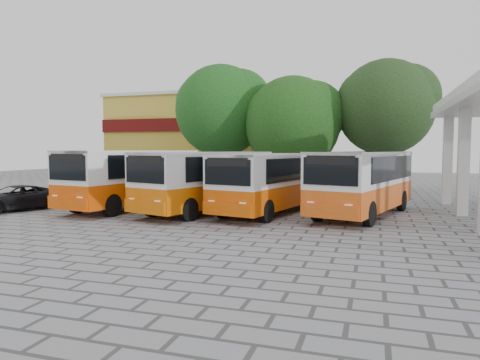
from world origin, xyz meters
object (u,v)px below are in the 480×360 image
(bus_centre_right, at_px, (271,179))
(bus_far_left, at_px, (133,175))
(bus_centre_left, at_px, (207,177))
(bus_far_right, at_px, (364,179))
(parked_car, at_px, (14,198))

(bus_centre_right, bearing_deg, bus_far_left, -164.37)
(bus_far_left, height_order, bus_centre_right, bus_far_left)
(bus_far_left, distance_m, bus_centre_left, 4.02)
(bus_far_left, bearing_deg, bus_far_right, 14.96)
(bus_far_right, bearing_deg, bus_centre_right, -156.72)
(bus_centre_left, distance_m, parked_car, 9.35)
(bus_centre_left, relative_size, bus_far_right, 1.00)
(bus_far_left, height_order, parked_car, bus_far_left)
(bus_centre_left, xyz_separation_m, parked_car, (-8.99, -2.35, -1.03))
(bus_centre_left, height_order, parked_car, bus_centre_left)
(parked_car, bearing_deg, bus_far_right, 32.64)
(bus_centre_left, bearing_deg, parked_car, -148.16)
(parked_car, bearing_deg, bus_centre_left, 35.43)
(bus_centre_left, height_order, bus_centre_right, bus_centre_left)
(bus_centre_right, height_order, bus_far_right, bus_far_right)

